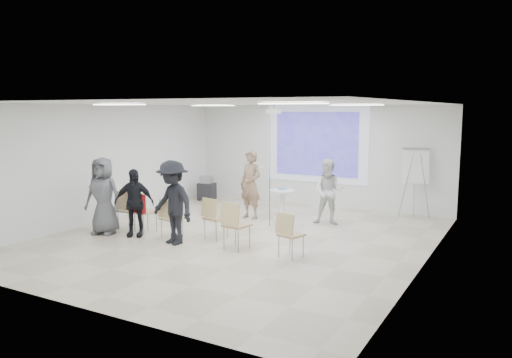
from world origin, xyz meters
The scene contains 30 objects.
floor centered at (0.00, 0.00, -0.05)m, with size 8.00×9.00×0.10m, color beige.
ceiling centered at (0.00, 0.00, 3.05)m, with size 8.00×9.00×0.10m, color white.
wall_back centered at (0.00, 4.55, 1.50)m, with size 8.00×0.10×3.00m, color silver.
wall_left centered at (-4.05, 0.00, 1.50)m, with size 0.10×9.00×3.00m, color silver.
wall_right centered at (4.05, 0.00, 1.50)m, with size 0.10×9.00×3.00m, color silver.
projection_halo centered at (0.00, 4.49, 1.85)m, with size 3.20×0.01×2.30m, color silver.
projection_image centered at (0.00, 4.47, 1.85)m, with size 2.60×0.01×1.90m, color #3D36B7.
pedestal_table centered at (0.01, 2.18, 0.45)m, with size 0.87×0.87×0.81m.
player_left centered at (-0.80, 1.96, 1.03)m, with size 0.75×0.51×2.06m, color #95735B.
player_right centered at (1.25, 2.31, 0.91)m, with size 0.88×0.70×1.83m, color white.
controller_left centered at (-0.62, 2.21, 1.35)m, with size 0.04×0.12×0.04m, color white.
controller_right centered at (1.07, 2.56, 1.23)m, with size 0.04×0.13×0.04m, color white.
chair_far_left centered at (-2.71, -0.67, 0.57)m, with size 0.47×0.50×0.96m.
chair_left_mid centered at (-2.26, -0.62, 0.57)m, with size 0.56×0.58×0.96m.
chair_left_inner centered at (-1.37, -0.73, 0.52)m, with size 0.48×0.50×0.88m.
chair_center centered at (-0.44, -0.34, 0.56)m, with size 0.52×0.55×0.94m.
chair_right_inner centered at (0.39, -0.83, 0.59)m, with size 0.53×0.56×1.00m.
chair_right_far centered at (1.62, -0.81, 0.53)m, with size 0.52×0.55×0.90m.
red_jacket centered at (-2.23, -0.76, 0.72)m, with size 0.45×0.10×0.43m, color maroon.
laptop centered at (-1.35, -0.64, 0.47)m, with size 0.32×0.23×0.03m, color black.
audience_left centered at (-2.18, -0.96, 0.89)m, with size 1.03×0.62×1.78m, color black.
audience_mid centered at (-1.00, -1.06, 1.02)m, with size 1.32×0.72×2.05m, color black.
audience_outer centered at (-2.96, -1.14, 1.00)m, with size 0.98×0.64×2.00m, color #5A5A5F.
flipchart_easel centered at (2.96, 4.17, 1.38)m, with size 0.78×0.61×1.87m.
av_cart centered at (-3.35, 3.60, 0.36)m, with size 0.58×0.50×0.77m.
ceiling_projector centered at (0.10, 1.49, 2.69)m, with size 0.30×0.25×3.00m.
fluor_panel_nw centered at (-2.00, 2.00, 2.97)m, with size 1.20×0.30×0.02m, color white.
fluor_panel_ne centered at (2.00, 2.00, 2.97)m, with size 1.20×0.30×0.02m, color white.
fluor_panel_sw centered at (-2.00, -1.50, 2.97)m, with size 1.20×0.30×0.02m, color white.
fluor_panel_se centered at (2.00, -1.50, 2.97)m, with size 1.20×0.30×0.02m, color white.
Camera 1 is at (5.63, -9.32, 2.87)m, focal length 35.00 mm.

